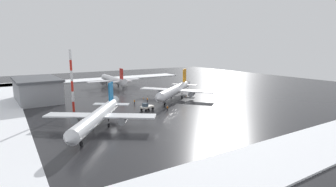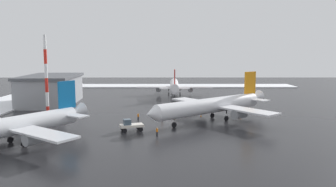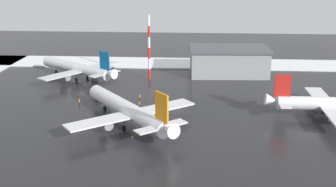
# 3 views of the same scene
# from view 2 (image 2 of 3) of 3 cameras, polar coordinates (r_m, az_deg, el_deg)

# --- Properties ---
(ground_plane) EXTENTS (240.00, 240.00, 0.00)m
(ground_plane) POSITION_cam_2_polar(r_m,az_deg,el_deg) (86.47, 0.18, -3.30)
(ground_plane) COLOR #232326
(snow_bank_left) EXTENTS (14.00, 116.00, 0.38)m
(snow_bank_left) POSITION_cam_2_polar(r_m,az_deg,el_deg) (152.81, 0.05, 1.35)
(snow_bank_left) COLOR white
(snow_bank_left) RESTS_ON ground_plane
(airplane_far_rear) EXTENTS (27.44, 30.57, 10.85)m
(airplane_far_rear) POSITION_cam_2_polar(r_m,az_deg,el_deg) (76.40, 7.84, -2.03)
(airplane_far_rear) COLOR white
(airplane_far_rear) RESTS_ON ground_plane
(airplane_foreground_jet) EXTENTS (29.65, 25.55, 10.23)m
(airplane_foreground_jet) POSITION_cam_2_polar(r_m,az_deg,el_deg) (60.66, -26.63, -5.35)
(airplane_foreground_jet) COLOR silver
(airplane_foreground_jet) RESTS_ON ground_plane
(airplane_parked_starboard) EXTENTS (33.65, 27.83, 10.01)m
(airplane_parked_starboard) POSITION_cam_2_polar(r_m,az_deg,el_deg) (122.46, 1.12, 1.37)
(airplane_parked_starboard) COLOR white
(airplane_parked_starboard) RESTS_ON ground_plane
(pushback_tug) EXTENTS (3.55, 5.06, 2.50)m
(pushback_tug) POSITION_cam_2_polar(r_m,az_deg,el_deg) (66.22, -6.56, -5.47)
(pushback_tug) COLOR silver
(pushback_tug) RESTS_ON ground_plane
(ground_crew_mid_apron) EXTENTS (0.36, 0.36, 1.71)m
(ground_crew_mid_apron) POSITION_cam_2_polar(r_m,az_deg,el_deg) (77.04, -1.01, -3.87)
(ground_crew_mid_apron) COLOR black
(ground_crew_mid_apron) RESTS_ON ground_plane
(ground_crew_by_nose_gear) EXTENTS (0.36, 0.36, 1.71)m
(ground_crew_by_nose_gear) POSITION_cam_2_polar(r_m,az_deg,el_deg) (76.66, -5.21, -3.95)
(ground_crew_by_nose_gear) COLOR black
(ground_crew_by_nose_gear) RESTS_ON ground_plane
(ground_crew_near_tug) EXTENTS (0.36, 0.36, 1.71)m
(ground_crew_near_tug) POSITION_cam_2_polar(r_m,az_deg,el_deg) (62.05, -1.93, -6.59)
(ground_crew_near_tug) COLOR black
(ground_crew_near_tug) RESTS_ON ground_plane
(antenna_mast) EXTENTS (0.70, 0.70, 19.72)m
(antenna_mast) POSITION_cam_2_polar(r_m,az_deg,el_deg) (80.38, -20.43, 2.54)
(antenna_mast) COLOR red
(antenna_mast) RESTS_ON ground_plane
(cargo_hangar) EXTENTS (25.75, 16.28, 8.80)m
(cargo_hangar) POSITION_cam_2_polar(r_m,az_deg,el_deg) (106.54, -19.66, 0.68)
(cargo_hangar) COLOR gray
(cargo_hangar) RESTS_ON ground_plane
(traffic_cone_near_nose) EXTENTS (0.36, 0.36, 0.55)m
(traffic_cone_near_nose) POSITION_cam_2_polar(r_m,az_deg,el_deg) (83.77, 0.24, -3.45)
(traffic_cone_near_nose) COLOR orange
(traffic_cone_near_nose) RESTS_ON ground_plane
(traffic_cone_mid_line) EXTENTS (0.36, 0.36, 0.55)m
(traffic_cone_mid_line) POSITION_cam_2_polar(r_m,az_deg,el_deg) (81.12, 5.76, -3.84)
(traffic_cone_mid_line) COLOR orange
(traffic_cone_mid_line) RESTS_ON ground_plane
(traffic_cone_wingtip_side) EXTENTS (0.36, 0.36, 0.55)m
(traffic_cone_wingtip_side) POSITION_cam_2_polar(r_m,az_deg,el_deg) (80.12, 12.49, -4.11)
(traffic_cone_wingtip_side) COLOR orange
(traffic_cone_wingtip_side) RESTS_ON ground_plane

